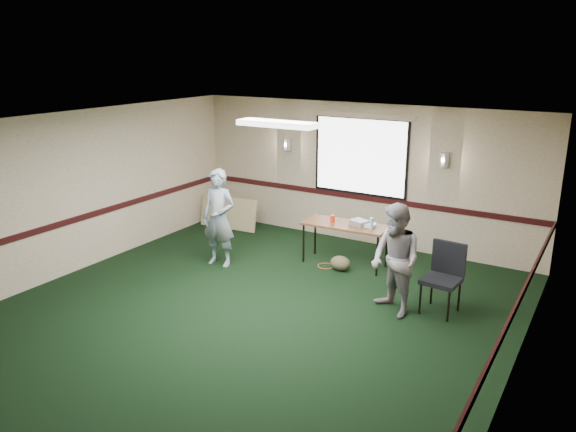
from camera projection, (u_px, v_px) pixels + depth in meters
The scene contains 13 objects.
ground at pixel (240, 321), 7.86m from camera, with size 8.00×8.00×0.00m, color black.
room_shell at pixel (314, 181), 9.16m from camera, with size 8.00×8.02×8.00m.
folding_table at pixel (345, 227), 9.73m from camera, with size 1.52×0.67×0.74m.
projector at pixel (359, 223), 9.63m from camera, with size 0.28×0.23×0.09m, color gray.
game_console at pixel (369, 225), 9.57m from camera, with size 0.22×0.18×0.05m, color silver.
red_cup at pixel (332, 219), 9.79m from camera, with size 0.08×0.08×0.12m, color red.
water_bottle at pixel (371, 224), 9.40m from camera, with size 0.06×0.06×0.20m, color #8BB9E4.
duffel_bag at pixel (340, 263), 9.62m from camera, with size 0.36×0.27×0.25m, color #4B422B.
cable_coil at pixel (325, 266), 9.82m from camera, with size 0.28×0.28×0.01m, color #D84D1B.
folded_table at pixel (228, 213), 11.84m from camera, with size 1.31×0.06×0.67m, color tan.
conference_chair at pixel (444, 272), 8.02m from camera, with size 0.54×0.56×1.01m.
person_left at pixel (219, 218), 9.68m from camera, with size 0.62×0.41×1.71m, color teal.
person_right at pixel (395, 260), 7.87m from camera, with size 0.79×0.61×1.62m, color #7187B0.
Camera 1 is at (4.23, -5.76, 3.66)m, focal length 35.00 mm.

